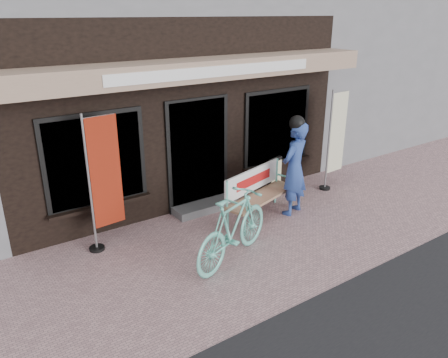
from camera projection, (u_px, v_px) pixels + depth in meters
ground at (261, 246)px, 7.32m from camera, size 70.00×70.00×0.00m
storefront at (129, 44)px, 10.06m from camera, size 7.00×6.77×6.00m
neighbor_right_near at (355, 39)px, 15.03m from camera, size 10.00×7.00×5.60m
bench at (258, 190)px, 8.19m from camera, size 1.80×0.90×0.95m
person at (294, 167)px, 8.23m from camera, size 0.77×0.63×1.93m
bicycle at (233, 228)px, 6.74m from camera, size 1.93×1.16×1.12m
nobori_red at (103, 180)px, 6.93m from camera, size 0.68×0.27×2.29m
nobori_cream at (335, 138)px, 9.41m from camera, size 0.65×0.25×2.19m
menu_stand at (275, 176)px, 9.25m from camera, size 0.42×0.19×0.82m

